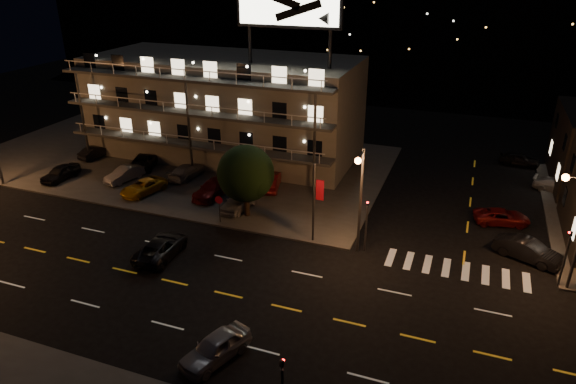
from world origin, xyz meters
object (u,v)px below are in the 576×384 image
(tree, at_px, (245,175))
(road_car_west, at_px, (161,247))
(lot_car_2, at_px, (143,187))
(side_car_0, at_px, (528,250))
(road_car_east, at_px, (215,348))
(lot_car_4, at_px, (239,201))
(lot_car_7, at_px, (187,171))

(tree, height_order, road_car_west, tree)
(lot_car_2, xyz_separation_m, side_car_0, (32.37, 0.10, -0.00))
(tree, relative_size, road_car_east, 1.43)
(lot_car_4, bearing_deg, road_car_west, -98.47)
(road_car_west, bearing_deg, lot_car_2, -51.87)
(lot_car_2, bearing_deg, road_car_east, -30.83)
(road_car_east, bearing_deg, side_car_0, 65.97)
(tree, distance_m, lot_car_2, 11.12)
(lot_car_7, bearing_deg, road_car_east, 126.79)
(lot_car_2, bearing_deg, side_car_0, 15.24)
(lot_car_2, bearing_deg, road_car_west, -33.92)
(tree, xyz_separation_m, lot_car_4, (-1.13, 0.86, -2.88))
(lot_car_2, distance_m, side_car_0, 32.37)
(lot_car_7, bearing_deg, side_car_0, 174.34)
(tree, xyz_separation_m, side_car_0, (21.69, 0.84, -3.01))
(tree, distance_m, lot_car_7, 10.82)
(lot_car_4, height_order, road_car_east, lot_car_4)
(road_car_east, bearing_deg, tree, 128.99)
(lot_car_7, relative_size, side_car_0, 0.98)
(lot_car_4, bearing_deg, lot_car_2, -174.42)
(side_car_0, relative_size, road_car_west, 0.93)
(lot_car_4, bearing_deg, tree, -32.58)
(lot_car_4, height_order, lot_car_7, lot_car_4)
(tree, distance_m, lot_car_4, 3.21)
(side_car_0, bearing_deg, tree, 116.40)
(lot_car_2, height_order, road_car_east, road_car_east)
(side_car_0, height_order, road_car_east, side_car_0)
(lot_car_2, relative_size, road_car_east, 1.04)
(lot_car_2, relative_size, lot_car_7, 0.98)
(lot_car_4, bearing_deg, road_car_east, -63.67)
(side_car_0, bearing_deg, lot_car_4, 114.12)
(side_car_0, height_order, road_car_west, side_car_0)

